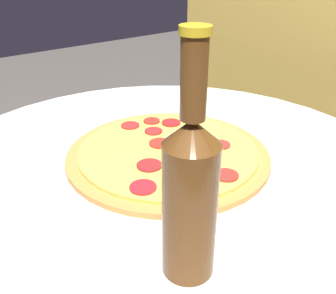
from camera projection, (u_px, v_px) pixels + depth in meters
name	position (u px, v px, depth m)	size (l,w,h in m)	color
table	(164.00, 247.00, 0.74)	(0.89, 0.89, 0.73)	silver
pizza	(168.00, 153.00, 0.68)	(0.37, 0.37, 0.02)	#B77F3D
beer_bottle	(190.00, 193.00, 0.40)	(0.06, 0.06, 0.28)	#563314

